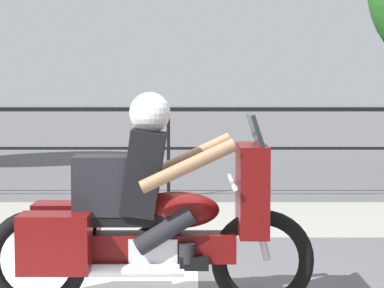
# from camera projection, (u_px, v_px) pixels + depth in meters

# --- Properties ---
(sidewalk_band) EXTENTS (44.00, 2.40, 0.01)m
(sidewalk_band) POSITION_uv_depth(u_px,v_px,m) (163.00, 218.00, 9.12)
(sidewalk_band) COLOR #99968E
(sidewalk_band) RESTS_ON ground
(fence_railing) EXTENTS (36.00, 0.05, 1.31)m
(fence_railing) POSITION_uv_depth(u_px,v_px,m) (167.00, 127.00, 10.70)
(fence_railing) COLOR black
(fence_railing) RESTS_ON ground
(motorcycle) EXTENTS (2.34, 0.76, 1.56)m
(motorcycle) POSITION_uv_depth(u_px,v_px,m) (145.00, 216.00, 5.28)
(motorcycle) COLOR black
(motorcycle) RESTS_ON ground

